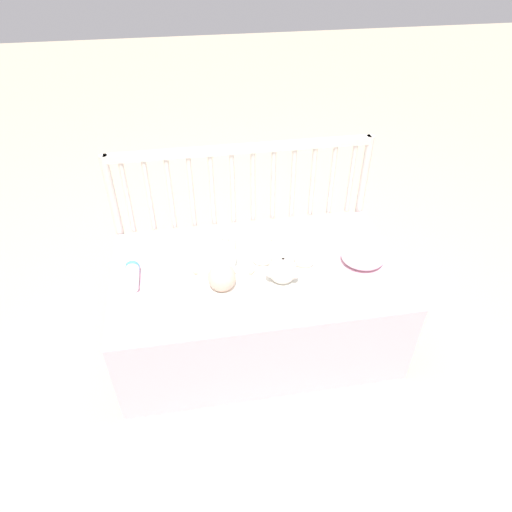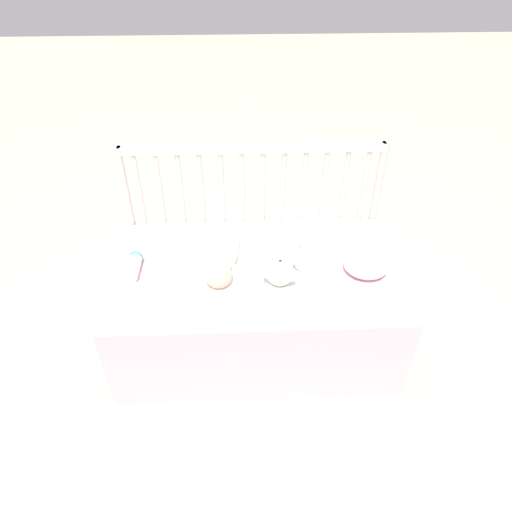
{
  "view_description": "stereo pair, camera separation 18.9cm",
  "coord_description": "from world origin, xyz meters",
  "px_view_note": "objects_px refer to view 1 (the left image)",
  "views": [
    {
      "loc": [
        -0.25,
        -1.45,
        1.66
      ],
      "look_at": [
        0.0,
        0.01,
        0.48
      ],
      "focal_mm": 32.0,
      "sensor_mm": 36.0,
      "label": 1
    },
    {
      "loc": [
        -0.06,
        -1.47,
        1.66
      ],
      "look_at": [
        0.0,
        0.01,
        0.48
      ],
      "focal_mm": 32.0,
      "sensor_mm": 36.0,
      "label": 2
    }
  ],
  "objects_px": {
    "small_pillow": "(363,256)",
    "baby": "(223,263)",
    "teddy_bear": "(283,257)",
    "baby_bottle": "(132,275)"
  },
  "relations": [
    {
      "from": "small_pillow",
      "to": "baby_bottle",
      "type": "bearing_deg",
      "value": 177.33
    },
    {
      "from": "baby",
      "to": "small_pillow",
      "type": "height_order",
      "value": "baby"
    },
    {
      "from": "teddy_bear",
      "to": "small_pillow",
      "type": "bearing_deg",
      "value": -5.29
    },
    {
      "from": "teddy_bear",
      "to": "baby",
      "type": "bearing_deg",
      "value": 179.25
    },
    {
      "from": "teddy_bear",
      "to": "small_pillow",
      "type": "height_order",
      "value": "teddy_bear"
    },
    {
      "from": "baby",
      "to": "small_pillow",
      "type": "relative_size",
      "value": 1.99
    },
    {
      "from": "teddy_bear",
      "to": "baby",
      "type": "relative_size",
      "value": 1.01
    },
    {
      "from": "baby",
      "to": "baby_bottle",
      "type": "xyz_separation_m",
      "value": [
        -0.37,
        0.01,
        -0.02
      ]
    },
    {
      "from": "baby",
      "to": "baby_bottle",
      "type": "height_order",
      "value": "baby"
    },
    {
      "from": "small_pillow",
      "to": "baby",
      "type": "bearing_deg",
      "value": 176.64
    }
  ]
}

